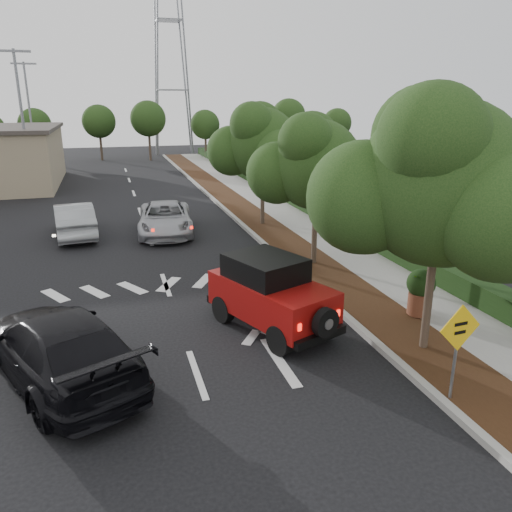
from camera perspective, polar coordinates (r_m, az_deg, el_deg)
name	(u,v)px	position (r m, az deg, el deg)	size (l,w,h in m)	color
ground	(197,374)	(11.76, -6.77, -13.24)	(120.00, 120.00, 0.00)	black
curb	(248,230)	(23.60, -0.86, 2.95)	(0.20, 70.00, 0.15)	#9E9B93
planting_strip	(269,229)	(23.89, 1.45, 3.09)	(1.80, 70.00, 0.12)	black
sidewalk	(306,226)	(24.52, 5.68, 3.38)	(2.00, 70.00, 0.12)	gray
hedge	(332,218)	(25.00, 8.69, 4.34)	(0.80, 70.00, 0.80)	black
transmission_tower	(175,155)	(58.80, -9.24, 11.37)	(7.00, 4.00, 28.00)	slate
street_tree_near	(423,350)	(13.32, 18.51, -10.20)	(3.80, 3.80, 5.92)	#173311
street_tree_mid	(313,265)	(18.96, 6.57, -1.06)	(3.20, 3.20, 5.32)	#173311
street_tree_far	(262,226)	(24.83, 0.74, 3.50)	(3.40, 3.40, 5.62)	#173311
light_pole_a	(33,193)	(36.83, -24.17, 6.57)	(2.00, 0.22, 9.00)	slate
light_pole_b	(37,170)	(48.74, -23.70, 8.94)	(2.00, 0.22, 9.00)	slate
red_jeep	(267,292)	(13.47, 1.30, -4.16)	(2.94, 4.10, 2.00)	black
silver_suv_ahead	(165,218)	(23.57, -10.34, 4.25)	(2.37, 5.14, 1.43)	#A8A9B0
black_suv_oncoming	(59,346)	(11.94, -21.59, -9.58)	(2.24, 5.51, 1.60)	black
silver_sedan_oncoming	(74,220)	(24.13, -20.05, 3.91)	(1.64, 4.69, 1.55)	#979A9E
speed_hump_sign	(458,340)	(10.76, 22.09, -8.85)	(0.98, 0.11, 2.09)	slate
terracotta_planter	(421,287)	(14.76, 18.32, -3.41)	(0.80, 0.80, 1.40)	brown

